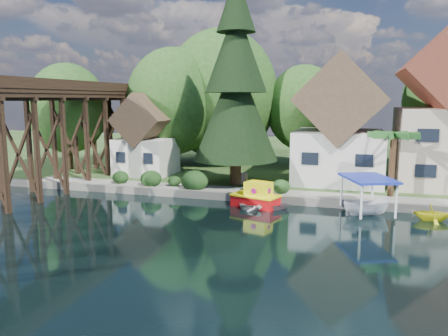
{
  "coord_description": "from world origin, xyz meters",
  "views": [
    {
      "loc": [
        8.11,
        -23.72,
        7.79
      ],
      "look_at": [
        -0.64,
        6.0,
        2.86
      ],
      "focal_mm": 35.0,
      "sensor_mm": 36.0,
      "label": 1
    }
  ],
  "objects_px": {
    "palm_tree": "(394,137)",
    "boat_yellow": "(432,211)",
    "shed": "(146,140)",
    "conifer": "(236,85)",
    "trestle_bridge": "(35,130)",
    "boat_canopy": "(367,199)",
    "boat_white_a": "(265,204)",
    "tugboat": "(256,197)",
    "house_left": "(339,129)"
  },
  "relations": [
    {
      "from": "shed",
      "to": "boat_canopy",
      "type": "bearing_deg",
      "value": -21.73
    },
    {
      "from": "trestle_bridge",
      "to": "house_left",
      "type": "bearing_deg",
      "value": 25.21
    },
    {
      "from": "conifer",
      "to": "trestle_bridge",
      "type": "bearing_deg",
      "value": -155.48
    },
    {
      "from": "shed",
      "to": "palm_tree",
      "type": "bearing_deg",
      "value": -10.28
    },
    {
      "from": "trestle_bridge",
      "to": "boat_canopy",
      "type": "xyz_separation_m",
      "value": [
        25.27,
        1.25,
        -4.23
      ]
    },
    {
      "from": "shed",
      "to": "boat_yellow",
      "type": "xyz_separation_m",
      "value": [
        24.29,
        -8.26,
        -3.21
      ]
    },
    {
      "from": "conifer",
      "to": "boat_yellow",
      "type": "distance_m",
      "value": 17.73
    },
    {
      "from": "trestle_bridge",
      "to": "palm_tree",
      "type": "bearing_deg",
      "value": 11.15
    },
    {
      "from": "palm_tree",
      "to": "boat_canopy",
      "type": "height_order",
      "value": "palm_tree"
    },
    {
      "from": "palm_tree",
      "to": "boat_canopy",
      "type": "xyz_separation_m",
      "value": [
        -1.78,
        -4.08,
        -3.88
      ]
    },
    {
      "from": "conifer",
      "to": "palm_tree",
      "type": "relative_size",
      "value": 3.39
    },
    {
      "from": "house_left",
      "to": "shed",
      "type": "height_order",
      "value": "house_left"
    },
    {
      "from": "trestle_bridge",
      "to": "boat_white_a",
      "type": "relative_size",
      "value": 12.41
    },
    {
      "from": "conifer",
      "to": "shed",
      "type": "bearing_deg",
      "value": 164.71
    },
    {
      "from": "palm_tree",
      "to": "tugboat",
      "type": "distance_m",
      "value": 11.05
    },
    {
      "from": "trestle_bridge",
      "to": "palm_tree",
      "type": "height_order",
      "value": "trestle_bridge"
    },
    {
      "from": "tugboat",
      "to": "palm_tree",
      "type": "bearing_deg",
      "value": 22.31
    },
    {
      "from": "trestle_bridge",
      "to": "tugboat",
      "type": "xyz_separation_m",
      "value": [
        17.62,
        1.46,
        -4.61
      ]
    },
    {
      "from": "shed",
      "to": "conifer",
      "type": "relative_size",
      "value": 0.45
    },
    {
      "from": "tugboat",
      "to": "conifer",
      "type": "bearing_deg",
      "value": 119.52
    },
    {
      "from": "shed",
      "to": "boat_white_a",
      "type": "xyz_separation_m",
      "value": [
        13.31,
        -8.21,
        -3.46
      ]
    },
    {
      "from": "tugboat",
      "to": "boat_yellow",
      "type": "height_order",
      "value": "tugboat"
    },
    {
      "from": "house_left",
      "to": "boat_yellow",
      "type": "height_order",
      "value": "house_left"
    },
    {
      "from": "boat_yellow",
      "to": "shed",
      "type": "bearing_deg",
      "value": 71.16
    },
    {
      "from": "boat_white_a",
      "to": "trestle_bridge",
      "type": "bearing_deg",
      "value": 82.25
    },
    {
      "from": "shed",
      "to": "tugboat",
      "type": "bearing_deg",
      "value": -31.94
    },
    {
      "from": "tugboat",
      "to": "boat_canopy",
      "type": "height_order",
      "value": "boat_canopy"
    },
    {
      "from": "conifer",
      "to": "boat_yellow",
      "type": "xyz_separation_m",
      "value": [
        14.63,
        -5.61,
        -8.3
      ]
    },
    {
      "from": "tugboat",
      "to": "boat_white_a",
      "type": "relative_size",
      "value": 1.06
    },
    {
      "from": "palm_tree",
      "to": "boat_yellow",
      "type": "xyz_separation_m",
      "value": [
        2.24,
        -4.26,
        -4.39
      ]
    },
    {
      "from": "shed",
      "to": "boat_canopy",
      "type": "relative_size",
      "value": 1.64
    },
    {
      "from": "conifer",
      "to": "boat_yellow",
      "type": "height_order",
      "value": "conifer"
    },
    {
      "from": "boat_yellow",
      "to": "tugboat",
      "type": "bearing_deg",
      "value": 88.03
    },
    {
      "from": "boat_canopy",
      "to": "house_left",
      "type": "bearing_deg",
      "value": 103.32
    },
    {
      "from": "palm_tree",
      "to": "boat_yellow",
      "type": "distance_m",
      "value": 6.51
    },
    {
      "from": "boat_yellow",
      "to": "boat_canopy",
      "type": "bearing_deg",
      "value": 87.39
    },
    {
      "from": "house_left",
      "to": "conifer",
      "type": "distance_m",
      "value": 10.05
    },
    {
      "from": "boat_yellow",
      "to": "palm_tree",
      "type": "bearing_deg",
      "value": 27.66
    },
    {
      "from": "conifer",
      "to": "tugboat",
      "type": "height_order",
      "value": "conifer"
    },
    {
      "from": "shed",
      "to": "conifer",
      "type": "distance_m",
      "value": 11.23
    },
    {
      "from": "palm_tree",
      "to": "boat_white_a",
      "type": "xyz_separation_m",
      "value": [
        -8.74,
        -4.22,
        -4.63
      ]
    },
    {
      "from": "boat_white_a",
      "to": "boat_yellow",
      "type": "height_order",
      "value": "boat_yellow"
    },
    {
      "from": "boat_white_a",
      "to": "boat_canopy",
      "type": "relative_size",
      "value": 0.74
    },
    {
      "from": "house_left",
      "to": "shed",
      "type": "distance_m",
      "value": 18.11
    },
    {
      "from": "trestle_bridge",
      "to": "boat_white_a",
      "type": "height_order",
      "value": "trestle_bridge"
    },
    {
      "from": "house_left",
      "to": "tugboat",
      "type": "distance_m",
      "value": 11.67
    },
    {
      "from": "boat_white_a",
      "to": "boat_canopy",
      "type": "xyz_separation_m",
      "value": [
        6.95,
        0.14,
        0.75
      ]
    },
    {
      "from": "trestle_bridge",
      "to": "shed",
      "type": "bearing_deg",
      "value": 61.81
    },
    {
      "from": "shed",
      "to": "tugboat",
      "type": "xyz_separation_m",
      "value": [
        12.62,
        -7.87,
        -3.09
      ]
    },
    {
      "from": "boat_white_a",
      "to": "boat_yellow",
      "type": "distance_m",
      "value": 10.98
    }
  ]
}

